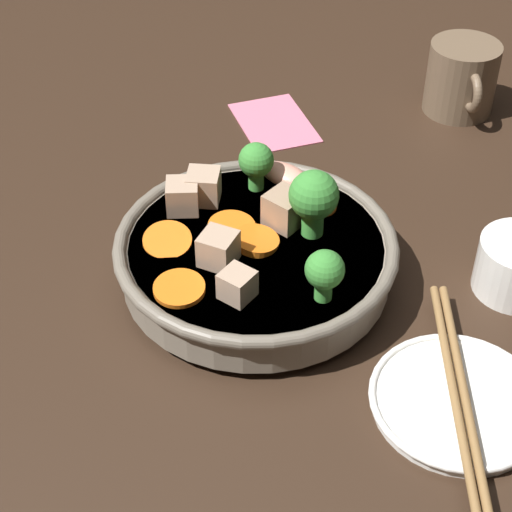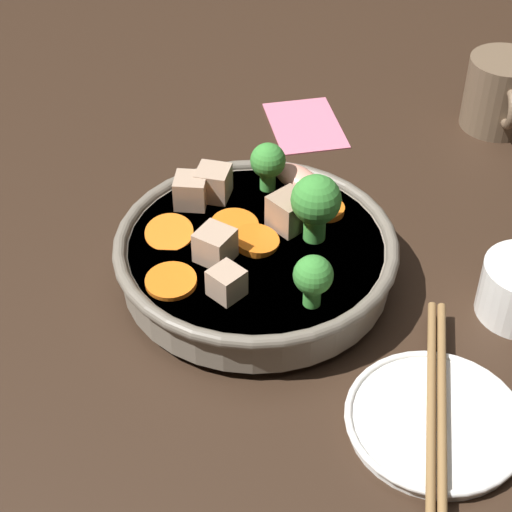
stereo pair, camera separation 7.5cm
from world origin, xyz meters
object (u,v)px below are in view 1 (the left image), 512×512
Objects in this scene: stirfry_bowl at (257,252)px; dark_mug at (462,78)px; chopsticks_pair at (459,393)px; side_saucer at (457,401)px.

dark_mug is (-0.27, 0.27, 0.01)m from stirfry_bowl.
side_saucer is at bearing 0.00° from chopsticks_pair.
side_saucer is at bearing 40.51° from stirfry_bowl.
dark_mug is at bearing 163.62° from chopsticks_pair.
chopsticks_pair reaches higher than side_saucer.
stirfry_bowl is 0.38m from dark_mug.
chopsticks_pair is (0.43, -0.13, -0.02)m from dark_mug.
side_saucer is 0.45m from dark_mug.
stirfry_bowl reaches higher than chopsticks_pair.
dark_mug reaches higher than side_saucer.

